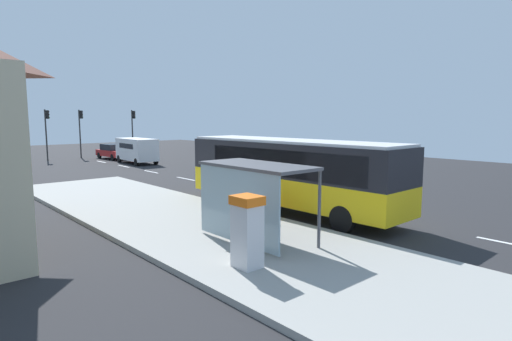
% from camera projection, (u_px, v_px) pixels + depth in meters
% --- Properties ---
extents(ground_plane, '(56.00, 92.00, 0.04)m').
position_uv_depth(ground_plane, '(183.00, 179.00, 28.35)').
color(ground_plane, '#262628').
extents(sidewalk_platform, '(6.20, 30.00, 0.18)m').
position_uv_depth(sidewalk_platform, '(207.00, 229.00, 15.22)').
color(sidewalk_platform, '#999993').
rests_on(sidewalk_platform, ground).
extents(lane_stripe_seg_0, '(0.16, 2.20, 0.01)m').
position_uv_depth(lane_stripe_seg_0, '(512.00, 244.00, 13.69)').
color(lane_stripe_seg_0, silver).
rests_on(lane_stripe_seg_0, ground).
extents(lane_stripe_seg_1, '(0.16, 2.20, 0.01)m').
position_uv_depth(lane_stripe_seg_1, '(378.00, 217.00, 17.39)').
color(lane_stripe_seg_1, silver).
rests_on(lane_stripe_seg_1, ground).
extents(lane_stripe_seg_2, '(0.16, 2.20, 0.01)m').
position_uv_depth(lane_stripe_seg_2, '(292.00, 200.00, 21.10)').
color(lane_stripe_seg_2, silver).
rests_on(lane_stripe_seg_2, ground).
extents(lane_stripe_seg_3, '(0.16, 2.20, 0.01)m').
position_uv_depth(lane_stripe_seg_3, '(231.00, 188.00, 24.80)').
color(lane_stripe_seg_3, silver).
rests_on(lane_stripe_seg_3, ground).
extents(lane_stripe_seg_4, '(0.16, 2.20, 0.01)m').
position_uv_depth(lane_stripe_seg_4, '(186.00, 179.00, 28.51)').
color(lane_stripe_seg_4, silver).
rests_on(lane_stripe_seg_4, ground).
extents(lane_stripe_seg_5, '(0.16, 2.20, 0.01)m').
position_uv_depth(lane_stripe_seg_5, '(151.00, 172.00, 32.21)').
color(lane_stripe_seg_5, silver).
rests_on(lane_stripe_seg_5, ground).
extents(lane_stripe_seg_6, '(0.16, 2.20, 0.01)m').
position_uv_depth(lane_stripe_seg_6, '(124.00, 166.00, 35.92)').
color(lane_stripe_seg_6, silver).
rests_on(lane_stripe_seg_6, ground).
extents(lane_stripe_seg_7, '(0.16, 2.20, 0.01)m').
position_uv_depth(lane_stripe_seg_7, '(101.00, 162.00, 39.62)').
color(lane_stripe_seg_7, silver).
rests_on(lane_stripe_seg_7, ground).
extents(bus, '(2.67, 11.05, 3.21)m').
position_uv_depth(bus, '(289.00, 170.00, 18.35)').
color(bus, yellow).
rests_on(bus, ground).
extents(white_van, '(2.23, 5.28, 2.30)m').
position_uv_depth(white_van, '(137.00, 149.00, 38.11)').
color(white_van, white).
rests_on(white_van, ground).
extents(sedan_near, '(2.04, 4.49, 1.52)m').
position_uv_depth(sedan_near, '(113.00, 151.00, 42.40)').
color(sedan_near, '#A51919').
rests_on(sedan_near, ground).
extents(ticket_machine, '(0.66, 0.76, 1.94)m').
position_uv_depth(ticket_machine, '(247.00, 231.00, 10.99)').
color(ticket_machine, silver).
rests_on(ticket_machine, sidewalk_platform).
extents(recycling_bin_red, '(0.52, 0.52, 0.95)m').
position_uv_depth(recycling_bin_red, '(262.00, 208.00, 16.13)').
color(recycling_bin_red, red).
rests_on(recycling_bin_red, sidewalk_platform).
extents(recycling_bin_orange, '(0.52, 0.52, 0.95)m').
position_uv_depth(recycling_bin_orange, '(251.00, 206.00, 16.65)').
color(recycling_bin_orange, orange).
rests_on(recycling_bin_orange, sidewalk_platform).
extents(recycling_bin_green, '(0.52, 0.52, 0.95)m').
position_uv_depth(recycling_bin_green, '(240.00, 203.00, 17.16)').
color(recycling_bin_green, green).
rests_on(recycling_bin_green, sidewalk_platform).
extents(traffic_light_near_side, '(0.49, 0.28, 5.03)m').
position_uv_depth(traffic_light_near_side, '(133.00, 126.00, 45.65)').
color(traffic_light_near_side, '#2D2D2D').
rests_on(traffic_light_near_side, ground).
extents(traffic_light_far_side, '(0.49, 0.28, 5.01)m').
position_uv_depth(traffic_light_far_side, '(47.00, 127.00, 40.57)').
color(traffic_light_far_side, '#2D2D2D').
rests_on(traffic_light_far_side, ground).
extents(traffic_light_median, '(0.49, 0.28, 5.03)m').
position_uv_depth(traffic_light_median, '(81.00, 126.00, 43.47)').
color(traffic_light_median, '#2D2D2D').
rests_on(traffic_light_median, ground).
extents(bus_shelter, '(1.80, 4.00, 2.50)m').
position_uv_depth(bus_shelter, '(250.00, 183.00, 13.15)').
color(bus_shelter, '#4C4C51').
rests_on(bus_shelter, sidewalk_platform).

